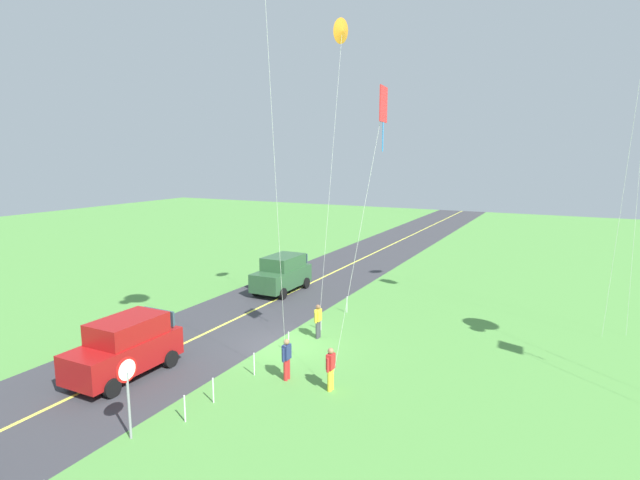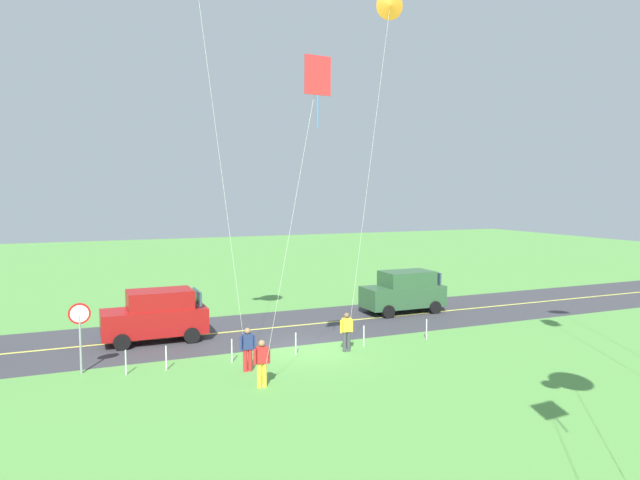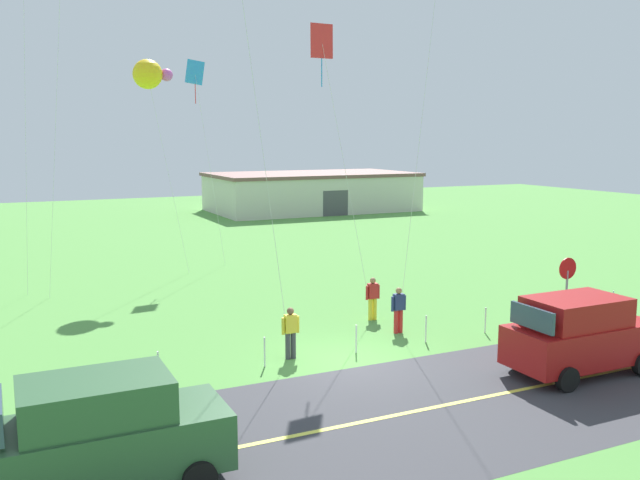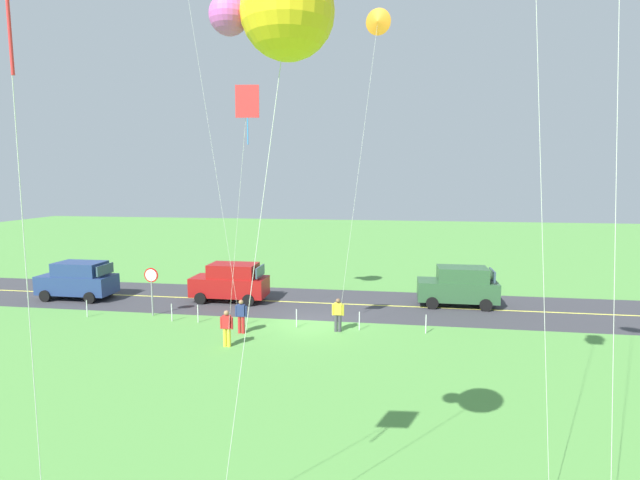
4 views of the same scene
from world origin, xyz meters
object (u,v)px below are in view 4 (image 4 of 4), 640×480
(person_adult_near, at_px, (227,327))
(person_adult_companion, at_px, (241,315))
(car_parked_east_near, at_px, (78,280))
(person_child_watcher, at_px, (338,314))
(kite_yellow_high, at_px, (378,23))
(car_parked_west_near, at_px, (459,286))
(kite_green_far, at_px, (283,12))
(kite_red_low, at_px, (247,107))
(car_suv_foreground, at_px, (231,282))
(stop_sign, at_px, (151,282))

(person_adult_near, xyz_separation_m, person_adult_companion, (-0.04, -1.86, 0.00))
(car_parked_east_near, xyz_separation_m, person_child_watcher, (-16.16, 3.84, -0.29))
(person_adult_near, relative_size, kite_yellow_high, 0.11)
(car_parked_west_near, relative_size, kite_green_far, 0.42)
(car_parked_west_near, relative_size, kite_red_low, 0.41)
(kite_yellow_high, bearing_deg, person_child_watcher, -11.53)
(person_adult_companion, height_order, person_child_watcher, same)
(person_adult_near, relative_size, kite_red_low, 0.15)
(person_adult_companion, relative_size, kite_green_far, 0.15)
(person_adult_companion, distance_m, kite_yellow_high, 14.29)
(person_adult_companion, bearing_deg, person_child_watcher, -18.80)
(car_parked_east_near, height_order, kite_red_low, kite_red_low)
(car_parked_west_near, xyz_separation_m, person_adult_companion, (10.64, 6.65, -0.29))
(person_child_watcher, height_order, kite_red_low, kite_red_low)
(car_parked_west_near, distance_m, person_child_watcher, 8.43)
(kite_red_low, xyz_separation_m, kite_green_far, (-3.95, 10.82, -0.23))
(car_parked_west_near, xyz_separation_m, kite_red_low, (9.21, 9.74, 8.74))
(person_adult_near, relative_size, person_child_watcher, 1.00)
(kite_green_far, bearing_deg, person_adult_companion, -68.91)
(person_adult_near, xyz_separation_m, kite_yellow_high, (-6.16, -2.46, 12.90))
(person_adult_companion, xyz_separation_m, kite_yellow_high, (-6.12, -0.61, 12.90))
(car_suv_foreground, relative_size, person_adult_companion, 2.75)
(person_adult_companion, bearing_deg, car_parked_west_near, 1.16)
(car_parked_east_near, distance_m, person_child_watcher, 16.62)
(kite_red_low, bearing_deg, kite_green_far, 110.03)
(person_child_watcher, bearing_deg, person_adult_near, -173.45)
(car_suv_foreground, bearing_deg, kite_green_far, 111.84)
(stop_sign, bearing_deg, kite_green_far, 124.30)
(stop_sign, bearing_deg, kite_yellow_high, 172.66)
(person_adult_near, bearing_deg, kite_yellow_high, -35.44)
(person_adult_companion, xyz_separation_m, kite_green_far, (-5.37, 13.92, 8.80))
(car_parked_east_near, relative_size, kite_red_low, 0.41)
(stop_sign, distance_m, person_adult_near, 6.86)
(kite_red_low, distance_m, kite_yellow_high, 7.13)
(stop_sign, distance_m, kite_green_far, 20.93)
(stop_sign, height_order, person_adult_near, stop_sign)
(stop_sign, xyz_separation_m, person_adult_companion, (-5.56, 2.11, -0.94))
(person_child_watcher, height_order, kite_yellow_high, kite_yellow_high)
(car_suv_foreground, xyz_separation_m, person_adult_near, (-2.44, 7.53, -0.29))
(car_parked_west_near, bearing_deg, kite_red_low, 46.60)
(car_suv_foreground, xyz_separation_m, car_parked_west_near, (-13.12, -0.98, 0.00))
(kite_green_far, bearing_deg, person_child_watcher, -86.43)
(car_suv_foreground, bearing_deg, kite_red_low, 114.02)
(car_suv_foreground, relative_size, car_parked_east_near, 1.00)
(kite_red_low, bearing_deg, car_suv_foreground, -65.98)
(stop_sign, xyz_separation_m, person_child_watcher, (-10.00, 1.16, -0.94))
(car_suv_foreground, relative_size, kite_yellow_high, 0.31)
(kite_yellow_high, bearing_deg, car_parked_west_near, -126.76)
(kite_green_far, bearing_deg, stop_sign, -55.70)
(car_parked_west_near, relative_size, person_adult_companion, 2.75)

